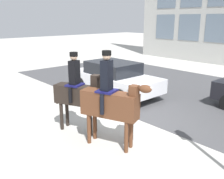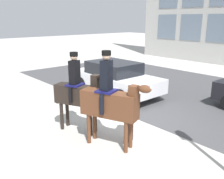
% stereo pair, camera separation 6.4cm
% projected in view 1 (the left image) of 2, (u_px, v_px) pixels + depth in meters
% --- Properties ---
extents(ground_plane, '(80.00, 80.00, 0.00)m').
position_uv_depth(ground_plane, '(128.00, 124.00, 8.36)').
color(ground_plane, '#B2AFA8').
extents(road_surface, '(21.36, 8.50, 0.01)m').
position_uv_depth(road_surface, '(201.00, 95.00, 11.40)').
color(road_surface, '#444447').
rests_on(road_surface, ground_plane).
extents(mounted_horse_lead, '(1.75, 1.02, 2.46)m').
position_uv_depth(mounted_horse_lead, '(78.00, 92.00, 7.53)').
color(mounted_horse_lead, black).
rests_on(mounted_horse_lead, ground_plane).
extents(mounted_horse_companion, '(1.93, 1.00, 2.62)m').
position_uv_depth(mounted_horse_companion, '(111.00, 101.00, 6.60)').
color(mounted_horse_companion, '#59331E').
rests_on(mounted_horse_companion, ground_plane).
extents(pedestrian_bystander, '(0.77, 0.71, 1.60)m').
position_uv_depth(pedestrian_bystander, '(130.00, 110.00, 6.96)').
color(pedestrian_bystander, '#232328').
rests_on(pedestrian_bystander, ground_plane).
extents(street_car_near_lane, '(4.49, 1.99, 1.51)m').
position_uv_depth(street_car_near_lane, '(114.00, 77.00, 11.41)').
color(street_car_near_lane, silver).
rests_on(street_car_near_lane, ground_plane).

